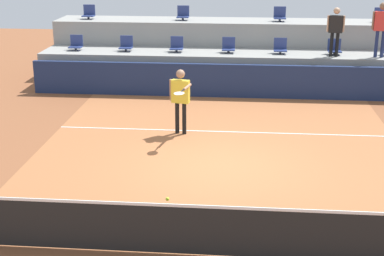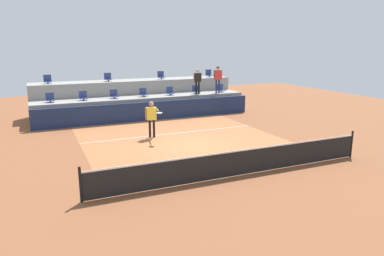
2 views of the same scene
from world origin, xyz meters
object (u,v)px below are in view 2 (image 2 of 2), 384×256
stadium_chair_lower_left (83,96)px  stadium_chair_upper_far_right (209,74)px  stadium_chair_lower_mid_right (170,92)px  spectator_in_grey (198,79)px  spectator_in_white (218,76)px  stadium_chair_lower_center (143,93)px  stadium_chair_lower_mid_left (114,95)px  tennis_ball (211,154)px  stadium_chair_upper_far_left (48,80)px  tennis_player (152,116)px  stadium_chair_lower_far_right (221,89)px  stadium_chair_lower_right (196,90)px  stadium_chair_upper_right (161,76)px  stadium_chair_upper_left (108,78)px  stadium_chair_lower_far_left (50,98)px

stadium_chair_lower_left → stadium_chair_upper_far_right: size_ratio=1.00×
stadium_chair_lower_left → stadium_chair_lower_mid_right: same height
spectator_in_grey → spectator_in_white: size_ratio=0.90×
spectator_in_grey → stadium_chair_lower_center: bearing=173.7°
stadium_chair_lower_mid_left → tennis_ball: 10.67m
stadium_chair_upper_far_left → tennis_player: size_ratio=0.30×
stadium_chair_upper_far_right → spectator_in_grey: size_ratio=0.32×
stadium_chair_lower_far_right → spectator_in_grey: 2.06m
stadium_chair_lower_right → stadium_chair_upper_far_right: stadium_chair_upper_far_right is taller
stadium_chair_lower_left → tennis_ball: (2.84, -10.59, -0.77)m
stadium_chair_upper_far_left → stadium_chair_upper_right: 7.12m
stadium_chair_lower_mid_right → spectator_in_grey: spectator_in_grey is taller
stadium_chair_upper_left → tennis_ball: (1.03, -12.39, -1.62)m
stadium_chair_upper_far_left → stadium_chair_upper_far_right: (10.72, 0.00, 0.00)m
stadium_chair_lower_left → tennis_ball: bearing=-75.0°
stadium_chair_lower_far_right → stadium_chair_upper_far_left: (-10.70, 1.80, 0.85)m
stadium_chair_upper_far_left → spectator_in_grey: bearing=-13.9°
stadium_chair_lower_mid_right → spectator_in_white: 3.33m
stadium_chair_upper_far_left → stadium_chair_upper_left: size_ratio=1.00×
stadium_chair_lower_far_right → stadium_chair_upper_right: bearing=153.3°
stadium_chair_upper_far_left → stadium_chair_lower_far_right: bearing=-9.5°
stadium_chair_lower_right → stadium_chair_lower_left: bearing=180.0°
stadium_chair_lower_right → stadium_chair_lower_far_right: 1.81m
stadium_chair_lower_far_left → stadium_chair_lower_left: bearing=0.0°
stadium_chair_upper_left → spectator_in_grey: 5.69m
stadium_chair_upper_far_left → stadium_chair_upper_far_right: 10.72m
stadium_chair_upper_far_right → spectator_in_white: bearing=-101.6°
stadium_chair_lower_center → stadium_chair_upper_right: size_ratio=1.00×
spectator_in_white → stadium_chair_upper_right: bearing=145.3°
stadium_chair_lower_center → stadium_chair_upper_far_right: 5.76m
stadium_chair_upper_far_left → tennis_ball: stadium_chair_upper_far_left is taller
stadium_chair_upper_far_right → tennis_player: size_ratio=0.30×
stadium_chair_lower_mid_left → stadium_chair_upper_far_right: stadium_chair_upper_far_right is taller
stadium_chair_upper_left → spectator_in_white: bearing=-18.0°
stadium_chair_lower_far_left → stadium_chair_lower_mid_right: 7.11m
stadium_chair_lower_mid_left → stadium_chair_lower_far_right: bearing=0.0°
stadium_chair_upper_left → spectator_in_grey: (5.25, -2.18, -0.10)m
stadium_chair_lower_far_right → tennis_player: (-6.48, -5.11, -0.39)m
stadium_chair_lower_far_right → tennis_player: 8.26m
stadium_chair_lower_far_left → stadium_chair_lower_right: 8.92m
stadium_chair_lower_mid_right → stadium_chair_upper_right: (0.04, 1.80, 0.85)m
stadium_chair_lower_mid_left → stadium_chair_upper_far_left: size_ratio=1.00×
stadium_chair_lower_right → spectator_in_white: size_ratio=0.29×
stadium_chair_lower_right → stadium_chair_upper_far_left: stadium_chair_upper_far_left is taller
stadium_chair_lower_far_right → tennis_player: stadium_chair_lower_far_right is taller
stadium_chair_lower_left → spectator_in_grey: size_ratio=0.32×
stadium_chair_lower_mid_right → stadium_chair_upper_left: (-3.52, 1.80, 0.85)m
stadium_chair_lower_mid_left → stadium_chair_upper_far_left: 4.05m
stadium_chair_lower_right → tennis_ball: (-4.29, -10.59, -0.77)m
stadium_chair_lower_far_left → tennis_ball: (4.62, -10.59, -0.77)m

